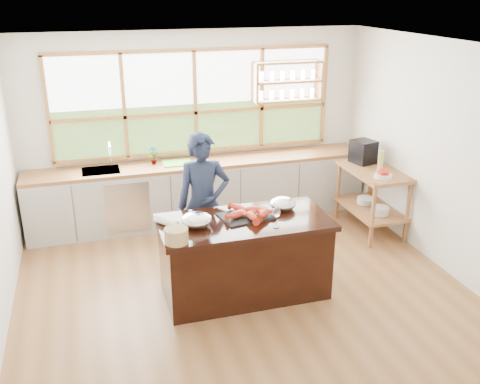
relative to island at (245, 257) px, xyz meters
name	(u,v)px	position (x,y,z in m)	size (l,w,h in m)	color
ground_plane	(239,284)	(0.00, 0.20, -0.45)	(5.00, 5.00, 0.00)	#8F5F37
room_shell	(229,127)	(0.02, 0.71, 1.30)	(5.02, 4.52, 2.71)	silver
back_counter	(201,190)	(-0.02, 2.14, 0.00)	(4.90, 0.63, 0.90)	beige
right_shelf_unit	(373,190)	(2.19, 1.09, 0.15)	(0.62, 1.10, 0.90)	#985F38
island	(245,257)	(0.00, 0.00, 0.00)	(1.85, 0.90, 0.90)	black
cook	(204,204)	(-0.30, 0.67, 0.40)	(0.62, 0.41, 1.71)	#192037
potted_plant	(153,155)	(-0.67, 2.20, 0.58)	(0.14, 0.10, 0.27)	slate
cutting_board	(177,163)	(-0.35, 2.14, 0.45)	(0.40, 0.30, 0.01)	#56BC35
espresso_machine	(363,152)	(2.19, 1.43, 0.61)	(0.28, 0.30, 0.32)	black
wine_bottle	(381,161)	(2.24, 1.04, 0.59)	(0.07, 0.07, 0.29)	#B0B553
fruit_bowl	(383,174)	(2.14, 0.78, 0.49)	(0.23, 0.23, 0.11)	silver
slate_board	(246,216)	(0.04, 0.08, 0.45)	(0.55, 0.40, 0.02)	black
lobster_pile	(249,213)	(0.06, 0.05, 0.50)	(0.52, 0.48, 0.08)	#DF481E
mixing_bowl_left	(197,220)	(-0.53, 0.00, 0.51)	(0.33, 0.33, 0.16)	silver
mixing_bowl_right	(283,204)	(0.50, 0.17, 0.51)	(0.29, 0.29, 0.14)	silver
wine_glass	(276,213)	(0.26, -0.27, 0.61)	(0.08, 0.08, 0.22)	white
wicker_basket	(176,236)	(-0.80, -0.33, 0.52)	(0.24, 0.24, 0.15)	tan
parchment_roll	(166,221)	(-0.83, 0.11, 0.49)	(0.08, 0.08, 0.30)	white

